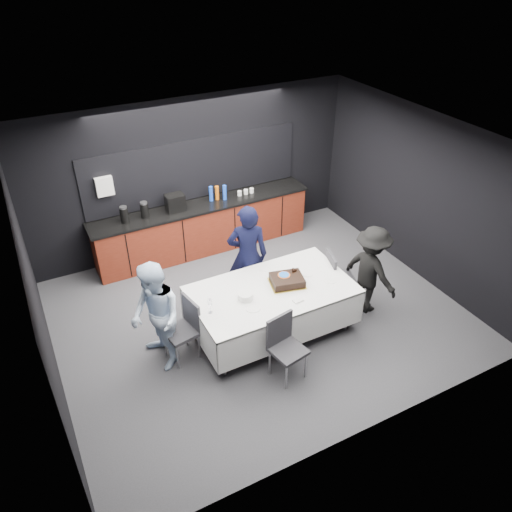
{
  "coord_description": "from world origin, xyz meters",
  "views": [
    {
      "loc": [
        -2.83,
        -5.34,
        5.1
      ],
      "look_at": [
        0.0,
        0.1,
        1.05
      ],
      "focal_mm": 35.0,
      "sensor_mm": 36.0,
      "label": 1
    }
  ],
  "objects": [
    {
      "name": "ground",
      "position": [
        0.0,
        0.0,
        0.0
      ],
      "size": [
        6.0,
        6.0,
        0.0
      ],
      "primitive_type": "plane",
      "color": "#3F4044",
      "rests_on": "ground"
    },
    {
      "name": "room_shell",
      "position": [
        0.0,
        0.0,
        1.86
      ],
      "size": [
        6.04,
        5.04,
        2.82
      ],
      "color": "white",
      "rests_on": "ground"
    },
    {
      "name": "kitchenette",
      "position": [
        -0.02,
        2.22,
        0.54
      ],
      "size": [
        4.1,
        0.64,
        2.05
      ],
      "color": "#5A1B0E",
      "rests_on": "ground"
    },
    {
      "name": "party_table",
      "position": [
        0.0,
        -0.4,
        0.64
      ],
      "size": [
        2.32,
        1.32,
        0.78
      ],
      "color": "#99999E",
      "rests_on": "ground"
    },
    {
      "name": "cake_assembly",
      "position": [
        0.25,
        -0.39,
        0.84
      ],
      "size": [
        0.57,
        0.5,
        0.16
      ],
      "color": "gold",
      "rests_on": "party_table"
    },
    {
      "name": "plate_stack",
      "position": [
        -0.44,
        -0.44,
        0.83
      ],
      "size": [
        0.21,
        0.21,
        0.1
      ],
      "primitive_type": "cylinder",
      "color": "white",
      "rests_on": "party_table"
    },
    {
      "name": "loose_plate_near",
      "position": [
        -0.44,
        -0.65,
        0.78
      ],
      "size": [
        0.22,
        0.22,
        0.01
      ],
      "primitive_type": "cylinder",
      "color": "white",
      "rests_on": "party_table"
    },
    {
      "name": "loose_plate_right_a",
      "position": [
        0.65,
        -0.31,
        0.78
      ],
      "size": [
        0.18,
        0.18,
        0.01
      ],
      "primitive_type": "cylinder",
      "color": "white",
      "rests_on": "party_table"
    },
    {
      "name": "loose_plate_right_b",
      "position": [
        0.85,
        -0.61,
        0.78
      ],
      "size": [
        0.2,
        0.2,
        0.01
      ],
      "primitive_type": "cylinder",
      "color": "white",
      "rests_on": "party_table"
    },
    {
      "name": "loose_plate_far",
      "position": [
        0.15,
        0.08,
        0.78
      ],
      "size": [
        0.18,
        0.18,
        0.01
      ],
      "primitive_type": "cylinder",
      "color": "white",
      "rests_on": "party_table"
    },
    {
      "name": "fork_pile",
      "position": [
        0.18,
        -0.81,
        0.79
      ],
      "size": [
        0.15,
        0.1,
        0.02
      ],
      "primitive_type": "cube",
      "rotation": [
        0.0,
        0.0,
        0.05
      ],
      "color": "white",
      "rests_on": "party_table"
    },
    {
      "name": "champagne_flute",
      "position": [
        -0.99,
        -0.48,
        0.94
      ],
      "size": [
        0.06,
        0.06,
        0.22
      ],
      "color": "white",
      "rests_on": "party_table"
    },
    {
      "name": "chair_left",
      "position": [
        -1.3,
        -0.29,
        0.53
      ],
      "size": [
        0.49,
        0.49,
        0.92
      ],
      "color": "#2D2C31",
      "rests_on": "ground"
    },
    {
      "name": "chair_right",
      "position": [
        1.24,
        -0.26,
        0.53
      ],
      "size": [
        0.52,
        0.52,
        0.92
      ],
      "color": "#2D2C31",
      "rests_on": "ground"
    },
    {
      "name": "chair_near",
      "position": [
        -0.27,
        -1.22,
        0.53
      ],
      "size": [
        0.49,
        0.49,
        0.92
      ],
      "color": "#2D2C31",
      "rests_on": "ground"
    },
    {
      "name": "person_center",
      "position": [
        0.02,
        0.42,
        0.86
      ],
      "size": [
        0.74,
        0.62,
        1.72
      ],
      "primitive_type": "imported",
      "rotation": [
        0.0,
        0.0,
        2.76
      ],
      "color": "black",
      "rests_on": "ground"
    },
    {
      "name": "person_left",
      "position": [
        -1.68,
        -0.26,
        0.8
      ],
      "size": [
        0.7,
        0.85,
        1.61
      ],
      "primitive_type": "imported",
      "rotation": [
        0.0,
        0.0,
        -1.45
      ],
      "color": "silver",
      "rests_on": "ground"
    },
    {
      "name": "person_right",
      "position": [
        1.59,
        -0.63,
        0.73
      ],
      "size": [
        0.72,
        1.03,
        1.46
      ],
      "primitive_type": "imported",
      "rotation": [
        0.0,
        0.0,
        1.78
      ],
      "color": "black",
      "rests_on": "ground"
    }
  ]
}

